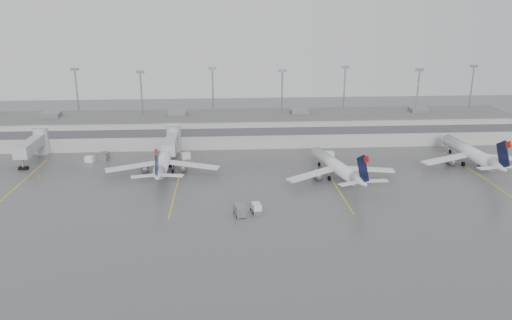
{
  "coord_description": "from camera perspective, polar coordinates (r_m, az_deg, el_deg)",
  "views": [
    {
      "loc": [
        -6.8,
        -81.96,
        37.98
      ],
      "look_at": [
        0.13,
        24.0,
        5.0
      ],
      "focal_mm": 35.0,
      "sensor_mm": 36.0,
      "label": 1
    }
  ],
  "objects": [
    {
      "name": "jet_mid_left",
      "position": [
        119.54,
        -10.52,
        -0.05
      ],
      "size": [
        26.72,
        29.93,
        9.69
      ],
      "rotation": [
        0.0,
        0.0,
        0.01
      ],
      "color": "silver",
      "rests_on": "ground"
    },
    {
      "name": "cone_b",
      "position": [
        122.66,
        -7.01,
        -0.74
      ],
      "size": [
        0.44,
        0.44,
        0.7
      ],
      "primitive_type": "cone",
      "color": "#F35E05",
      "rests_on": "ground"
    },
    {
      "name": "gse_loader",
      "position": [
        133.67,
        -16.97,
        0.4
      ],
      "size": [
        2.1,
        3.14,
        1.88
      ],
      "primitive_type": "cube",
      "rotation": [
        0.0,
        0.0,
        -0.08
      ],
      "color": "slate",
      "rests_on": "ground"
    },
    {
      "name": "cone_c",
      "position": [
        122.28,
        4.74,
        -0.74
      ],
      "size": [
        0.4,
        0.4,
        0.64
      ],
      "primitive_type": "cone",
      "color": "#F35E05",
      "rests_on": "ground"
    },
    {
      "name": "jet_bridge_right",
      "position": [
        132.86,
        -9.54,
        2.14
      ],
      "size": [
        4.0,
        17.2,
        7.0
      ],
      "color": "#ACAFB1",
      "rests_on": "ground"
    },
    {
      "name": "baggage_tug",
      "position": [
        95.83,
        0.05,
        -5.63
      ],
      "size": [
        2.33,
        3.15,
        1.85
      ],
      "rotation": [
        0.0,
        0.0,
        0.19
      ],
      "color": "silver",
      "rests_on": "ground"
    },
    {
      "name": "cone_a",
      "position": [
        125.73,
        -23.55,
        -1.63
      ],
      "size": [
        0.49,
        0.49,
        0.78
      ],
      "primitive_type": "cone",
      "color": "#F35E05",
      "rests_on": "ground"
    },
    {
      "name": "jet_bridge_left",
      "position": [
        140.84,
        -23.85,
        1.74
      ],
      "size": [
        4.0,
        17.2,
        7.0
      ],
      "color": "#ACAFB1",
      "rests_on": "ground"
    },
    {
      "name": "gse_uld_b",
      "position": [
        130.15,
        -8.04,
        0.48
      ],
      "size": [
        2.64,
        2.18,
        1.6
      ],
      "primitive_type": "cube",
      "rotation": [
        0.0,
        0.0,
        0.34
      ],
      "color": "silver",
      "rests_on": "ground"
    },
    {
      "name": "gse_uld_a",
      "position": [
        133.05,
        -18.47,
        0.1
      ],
      "size": [
        2.49,
        2.02,
        1.52
      ],
      "primitive_type": "cube",
      "rotation": [
        0.0,
        0.0,
        -0.31
      ],
      "color": "silver",
      "rests_on": "ground"
    },
    {
      "name": "baggage_cart",
      "position": [
        94.45,
        -1.85,
        -5.75
      ],
      "size": [
        2.41,
        3.51,
        2.07
      ],
      "rotation": [
        0.0,
        0.0,
        0.19
      ],
      "color": "slate",
      "rests_on": "ground"
    },
    {
      "name": "jet_mid_right",
      "position": [
        114.79,
        9.25,
        -0.75
      ],
      "size": [
        25.57,
        28.98,
        9.5
      ],
      "rotation": [
        0.0,
        0.0,
        0.22
      ],
      "color": "silver",
      "rests_on": "ground"
    },
    {
      "name": "light_masts",
      "position": [
        148.16,
        -1.06,
        7.16
      ],
      "size": [
        142.4,
        8.0,
        20.6
      ],
      "color": "gray",
      "rests_on": "ground"
    },
    {
      "name": "ground",
      "position": [
        90.59,
        0.92,
        -7.54
      ],
      "size": [
        260.0,
        260.0,
        0.0
      ],
      "primitive_type": "plane",
      "color": "#565658",
      "rests_on": "ground"
    },
    {
      "name": "stand_markings",
      "position": [
        112.76,
        -0.07,
        -2.43
      ],
      "size": [
        105.25,
        40.0,
        0.01
      ],
      "color": "yellow",
      "rests_on": "ground"
    },
    {
      "name": "gse_uld_c",
      "position": [
        129.92,
        8.27,
        0.52
      ],
      "size": [
        2.82,
        1.94,
        1.95
      ],
      "primitive_type": "cube",
      "rotation": [
        0.0,
        0.0,
        -0.04
      ],
      "color": "silver",
      "rests_on": "ground"
    },
    {
      "name": "terminal",
      "position": [
        144.12,
        -0.94,
        3.69
      ],
      "size": [
        152.0,
        17.0,
        9.45
      ],
      "color": "#A4A49F",
      "rests_on": "ground"
    },
    {
      "name": "cone_d",
      "position": [
        129.28,
        18.43,
        -0.6
      ],
      "size": [
        0.4,
        0.4,
        0.63
      ],
      "primitive_type": "cone",
      "color": "#F35E05",
      "rests_on": "ground"
    },
    {
      "name": "jet_far_right",
      "position": [
        134.05,
        23.43,
        0.74
      ],
      "size": [
        27.93,
        31.32,
        10.13
      ],
      "rotation": [
        0.0,
        0.0,
        0.03
      ],
      "color": "silver",
      "rests_on": "ground"
    }
  ]
}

